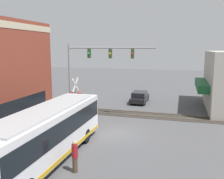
% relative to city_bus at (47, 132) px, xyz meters
% --- Properties ---
extents(ground_plane, '(120.00, 120.00, 0.00)m').
position_rel_city_bus_xyz_m(ground_plane, '(5.93, -2.80, -1.78)').
color(ground_plane, '#4C4C4F').
extents(city_bus, '(11.10, 2.59, 3.22)m').
position_rel_city_bus_xyz_m(city_bus, '(0.00, 0.00, 0.00)').
color(city_bus, silver).
rests_on(city_bus, ground).
extents(traffic_signal_gantry, '(0.42, 8.79, 7.13)m').
position_rel_city_bus_xyz_m(traffic_signal_gantry, '(10.68, 0.82, 3.57)').
color(traffic_signal_gantry, gray).
rests_on(traffic_signal_gantry, ground).
extents(crossing_signal, '(1.41, 1.18, 3.81)m').
position_rel_city_bus_xyz_m(crossing_signal, '(9.96, 2.57, 0.52)').
color(crossing_signal, gray).
rests_on(crossing_signal, ground).
extents(rail_track_near, '(2.60, 60.00, 0.15)m').
position_rel_city_bus_xyz_m(rail_track_near, '(11.93, -2.80, -1.75)').
color(rail_track_near, '#332D28').
rests_on(rail_track_near, ground).
extents(parked_car_black, '(4.52, 1.82, 1.39)m').
position_rel_city_bus_xyz_m(parked_car_black, '(17.64, -2.60, -1.13)').
color(parked_car_black, black).
rests_on(parked_car_black, ground).
extents(pedestrian_near_bus, '(0.34, 0.34, 1.82)m').
position_rel_city_bus_xyz_m(pedestrian_near_bus, '(-0.85, -2.18, -0.84)').
color(pedestrian_near_bus, '#473828').
rests_on(pedestrian_near_bus, ground).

